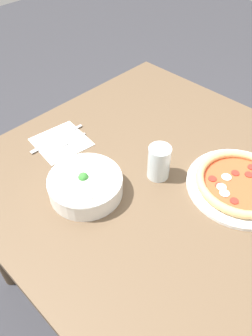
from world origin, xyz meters
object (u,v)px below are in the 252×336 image
Objects in this scene: pizza at (241,184)px; bowl at (85,184)px; knife at (59,137)px; glass at (159,162)px; fork at (66,144)px.

bowl is (0.33, 0.35, 0.02)m from pizza.
glass is (-0.38, -0.11, 0.05)m from knife.
pizza is at bearing 114.10° from knife.
fork and knife have the same top height.
pizza is 0.61m from fork.
bowl is at bearing 70.58° from knife.
pizza is at bearing -147.61° from glass.
knife is (0.27, -0.10, -0.03)m from bowl.
bowl reaches higher than knife.
bowl reaches higher than fork.
fork is (0.22, -0.10, -0.03)m from bowl.
knife is (0.60, 0.25, -0.01)m from pizza.
fork is at bearing 19.50° from glass.
fork is 1.54× the size of glass.
pizza is 2.90× the size of glass.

